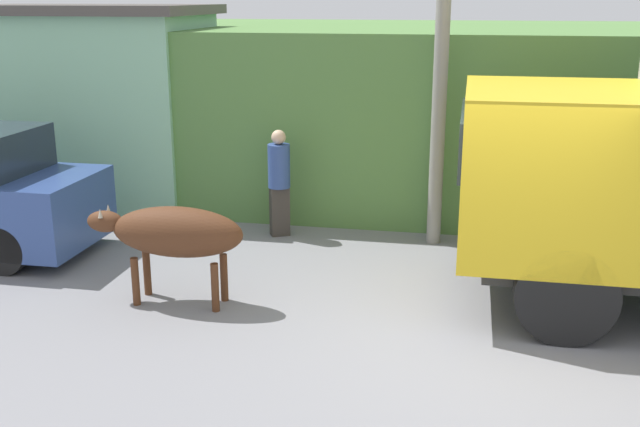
# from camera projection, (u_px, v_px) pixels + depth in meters

# --- Properties ---
(ground_plane) EXTENTS (60.00, 60.00, 0.00)m
(ground_plane) POSITION_uv_depth(u_px,v_px,m) (491.00, 347.00, 7.78)
(ground_plane) COLOR gray
(hillside_embankment) EXTENTS (32.00, 6.87, 2.98)m
(hillside_embankment) POSITION_uv_depth(u_px,v_px,m) (489.00, 107.00, 14.15)
(hillside_embankment) COLOR #568442
(hillside_embankment) RESTS_ON ground_plane
(building_backdrop) EXTENTS (4.32, 2.70, 3.37)m
(building_backdrop) POSITION_uv_depth(u_px,v_px,m) (89.00, 103.00, 13.21)
(building_backdrop) COLOR #8CC69E
(building_backdrop) RESTS_ON ground_plane
(brown_cow) EXTENTS (1.91, 0.59, 1.18)m
(brown_cow) POSITION_uv_depth(u_px,v_px,m) (174.00, 233.00, 8.68)
(brown_cow) COLOR #512D19
(brown_cow) RESTS_ON ground_plane
(pedestrian_on_hill) EXTENTS (0.45, 0.45, 1.62)m
(pedestrian_on_hill) POSITION_uv_depth(u_px,v_px,m) (279.00, 178.00, 11.18)
(pedestrian_on_hill) COLOR #38332D
(pedestrian_on_hill) RESTS_ON ground_plane
(utility_pole) EXTENTS (0.90, 0.20, 5.21)m
(utility_pole) POSITION_uv_depth(u_px,v_px,m) (441.00, 55.00, 10.34)
(utility_pole) COLOR gray
(utility_pole) RESTS_ON ground_plane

